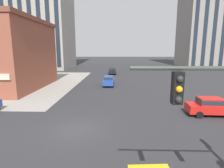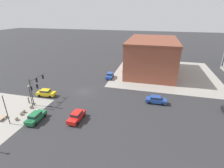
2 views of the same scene
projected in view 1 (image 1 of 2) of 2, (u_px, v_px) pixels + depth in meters
The scene contains 4 objects.
ground_plane at pixel (76, 130), 13.86m from camera, with size 320.00×320.00×0.00m, color #2D2D30.
car_main_northbound_far at pixel (109, 80), 30.98m from camera, with size 1.90×4.40×1.68m.
car_cross_eastbound at pixel (211, 106), 16.77m from camera, with size 4.48×2.05×1.68m.
car_cross_westbound at pixel (112, 71), 45.96m from camera, with size 2.11×4.51×1.68m.
Camera 1 is at (3.13, -12.89, 6.01)m, focal length 28.94 mm.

